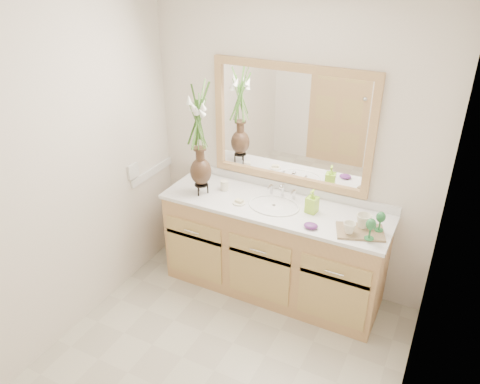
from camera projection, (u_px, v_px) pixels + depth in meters
The scene contains 20 objects.
floor at pixel (214, 371), 3.29m from camera, with size 2.60×2.60×0.00m, color beige.
ceiling at pixel (201, 7), 2.17m from camera, with size 2.40×2.60×0.02m, color white.
wall_back at pixel (290, 149), 3.75m from camera, with size 2.40×0.02×2.40m, color silver.
wall_left at pixel (58, 184), 3.21m from camera, with size 0.02×2.60×2.40m, color silver.
wall_right at pixel (424, 286), 2.25m from camera, with size 0.02×2.60×2.40m, color silver.
vanity at pixel (273, 250), 3.91m from camera, with size 1.80×0.55×0.80m.
counter at pixel (275, 207), 3.71m from camera, with size 1.84×0.57×0.03m, color white.
sink at pixel (274, 212), 3.71m from camera, with size 0.38×0.34×0.23m.
mirror at pixel (291, 126), 3.64m from camera, with size 1.32×0.04×0.97m.
switch_plate at pixel (133, 171), 3.91m from camera, with size 0.02×0.12×0.12m, color white.
flower_vase at pixel (199, 128), 3.61m from camera, with size 0.20×0.20×0.84m.
tumbler at pixel (224, 185), 3.91m from camera, with size 0.07×0.07×0.08m, color #EDE8CD.
soap_dish at pixel (239, 202), 3.72m from camera, with size 0.10×0.10×0.03m.
soap_bottle at pixel (312, 202), 3.57m from camera, with size 0.08×0.08×0.17m, color #A2E134.
purple_dish at pixel (311, 226), 3.39m from camera, with size 0.11×0.08×0.04m, color #582369.
tray at pixel (360, 232), 3.34m from camera, with size 0.33×0.22×0.02m, color brown.
mug_left at pixel (349, 228), 3.30m from camera, with size 0.09×0.08×0.09m, color #EDE8CD.
mug_right at pixel (364, 221), 3.36m from camera, with size 0.11×0.10×0.11m, color #EDE8CD.
goblet_front at pixel (371, 226), 3.20m from camera, with size 0.07×0.07×0.16m.
goblet_back at pixel (381, 218), 3.30m from camera, with size 0.07×0.07×0.15m.
Camera 1 is at (1.21, -1.98, 2.66)m, focal length 35.00 mm.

